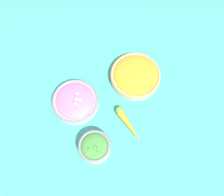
% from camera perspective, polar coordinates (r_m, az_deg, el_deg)
% --- Properties ---
extents(ground_plane, '(3.00, 3.00, 0.00)m').
position_cam_1_polar(ground_plane, '(1.07, 0.00, -0.55)').
color(ground_plane, '#337F75').
extents(bowl_carrots, '(0.22, 0.22, 0.05)m').
position_cam_1_polar(bowl_carrots, '(1.09, 5.36, 5.13)').
color(bowl_carrots, beige).
rests_on(bowl_carrots, ground_plane).
extents(bowl_red_onion, '(0.19, 0.19, 0.06)m').
position_cam_1_polar(bowl_red_onion, '(1.06, -8.41, -0.77)').
color(bowl_red_onion, silver).
rests_on(bowl_red_onion, ground_plane).
extents(bowl_broccoli, '(0.13, 0.13, 0.08)m').
position_cam_1_polar(bowl_broccoli, '(0.99, -3.99, -11.05)').
color(bowl_broccoli, silver).
rests_on(bowl_broccoli, ground_plane).
extents(loose_carrot, '(0.04, 0.17, 0.03)m').
position_cam_1_polar(loose_carrot, '(1.03, 3.57, -5.55)').
color(loose_carrot, orange).
rests_on(loose_carrot, ground_plane).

